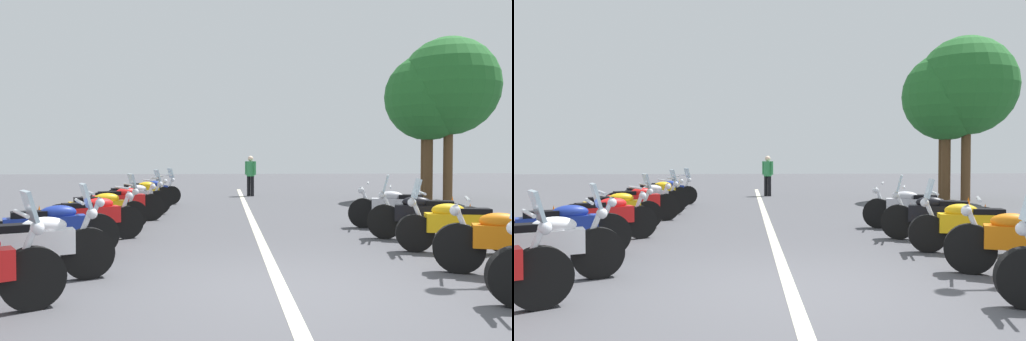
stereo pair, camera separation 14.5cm
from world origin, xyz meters
TOP-DOWN VIEW (x-y plane):
  - ground_plane at (0.00, 0.00)m, footprint 80.00×80.00m
  - lane_centre_stripe at (5.47, 0.00)m, footprint 25.13×0.16m
  - motorcycle_left_row_1 at (0.48, 3.00)m, footprint 1.00×1.92m
  - motorcycle_left_row_2 at (1.88, 3.30)m, footprint 1.08×2.01m
  - motorcycle_left_row_3 at (3.45, 3.09)m, footprint 1.24×1.78m
  - motorcycle_left_row_4 at (4.80, 3.26)m, footprint 1.08×1.94m
  - motorcycle_left_row_5 at (6.17, 3.13)m, footprint 1.13×2.03m
  - motorcycle_left_row_6 at (7.48, 3.12)m, footprint 1.06×2.05m
  - motorcycle_left_row_7 at (9.07, 3.12)m, footprint 0.98×1.93m
  - motorcycle_left_row_8 at (10.31, 3.01)m, footprint 1.04×1.87m
  - motorcycle_right_row_2 at (2.09, -3.08)m, footprint 0.79×1.99m
  - motorcycle_right_row_3 at (3.29, -3.04)m, footprint 0.97×2.08m
  - motorcycle_right_row_4 at (4.75, -3.07)m, footprint 0.93×2.12m
  - traffic_cone_0 at (5.79, -4.75)m, footprint 0.36×0.36m
  - traffic_cone_1 at (4.14, 4.24)m, footprint 0.36×0.36m
  - traffic_cone_2 at (4.03, -4.28)m, footprint 0.36×0.36m
  - bystander_1 at (13.92, -0.36)m, footprint 0.38×0.42m
  - roadside_tree_0 at (11.91, -6.63)m, footprint 2.70×2.70m
  - roadside_tree_1 at (11.55, -6.58)m, footprint 3.09×3.09m
  - roadside_tree_2 at (11.28, -7.18)m, footprint 3.43×3.43m

SIDE VIEW (x-z plane):
  - ground_plane at x=0.00m, z-range 0.00..0.00m
  - lane_centre_stripe at x=5.47m, z-range 0.00..0.01m
  - traffic_cone_0 at x=5.79m, z-range -0.02..0.60m
  - traffic_cone_1 at x=4.14m, z-range -0.02..0.60m
  - traffic_cone_2 at x=4.03m, z-range -0.02..0.60m
  - motorcycle_left_row_3 at x=3.45m, z-range -0.04..0.95m
  - motorcycle_left_row_8 at x=10.31m, z-range -0.14..1.05m
  - motorcycle_left_row_4 at x=4.80m, z-range -0.14..1.05m
  - motorcycle_right_row_2 at x=2.09m, z-range -0.14..1.06m
  - motorcycle_right_row_4 at x=4.75m, z-range -0.04..0.96m
  - motorcycle_left_row_7 at x=9.07m, z-range -0.04..0.96m
  - motorcycle_left_row_5 at x=6.17m, z-range -0.04..0.97m
  - motorcycle_left_row_2 at x=1.88m, z-range -0.04..0.97m
  - motorcycle_left_row_1 at x=0.48m, z-range -0.14..1.08m
  - motorcycle_right_row_3 at x=3.29m, z-range -0.14..1.08m
  - motorcycle_left_row_6 at x=7.48m, z-range -0.14..1.08m
  - bystander_1 at x=13.92m, z-range 0.13..1.73m
  - roadside_tree_0 at x=11.91m, z-range 1.10..6.06m
  - roadside_tree_1 at x=11.55m, z-range 1.05..6.29m
  - roadside_tree_2 at x=11.28m, z-range 1.14..6.89m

